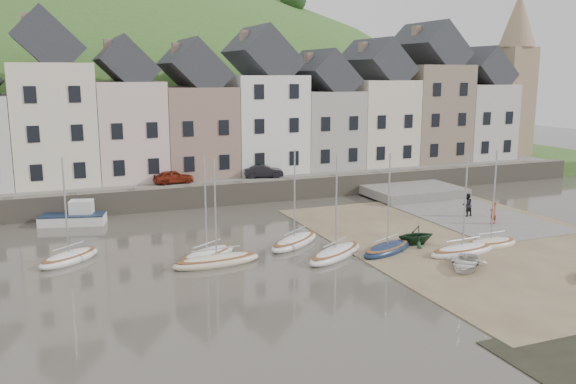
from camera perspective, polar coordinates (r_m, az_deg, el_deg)
name	(u,v)px	position (r m, az deg, el deg)	size (l,w,h in m)	color
ground	(326,261)	(35.33, 3.65, -6.55)	(160.00, 160.00, 0.00)	#484239
quay_land	(197,168)	(64.79, -8.59, 2.21)	(90.00, 30.00, 1.50)	#3B6026
quay_street	(227,178)	(53.67, -5.77, 1.29)	(70.00, 7.00, 0.10)	slate
seawall	(239,193)	(50.49, -4.65, -0.08)	(70.00, 1.20, 1.80)	slate
beach	(480,241)	(41.10, 17.68, -4.47)	(18.00, 26.00, 0.06)	brown
slipway	(454,210)	(49.58, 15.42, -1.66)	(8.00, 18.00, 0.12)	slate
hillside	(125,266)	(95.28, -15.15, -6.73)	(134.40, 84.00, 84.00)	#3B6026
townhouse_terrace	(234,110)	(56.83, -5.16, 7.72)	(61.05, 8.00, 13.93)	silver
church_spire	(515,70)	(73.24, 20.65, 10.76)	(4.00, 4.00, 18.00)	#997F60
sailboat_0	(69,257)	(37.30, -19.95, -5.83)	(4.14, 3.75, 6.32)	white
sailboat_1	(207,255)	(35.89, -7.66, -5.90)	(4.50, 3.69, 6.32)	white
sailboat_2	(217,261)	(34.79, -6.76, -6.44)	(5.28, 1.86, 6.32)	beige
sailboat_3	(294,241)	(38.38, 0.62, -4.67)	(4.83, 4.12, 6.32)	white
sailboat_4	(335,253)	(36.05, 4.50, -5.76)	(5.19, 4.10, 6.32)	white
sailboat_5	(387,249)	(37.29, 9.34, -5.29)	(4.67, 3.28, 6.32)	#142441
sailboat_6	(462,250)	(37.94, 16.13, -5.31)	(4.76, 1.86, 6.32)	white
sailboat_7	(491,243)	(39.98, 18.60, -4.60)	(3.75, 1.52, 6.32)	beige
motorboat_2	(75,216)	(46.14, -19.48, -2.18)	(4.83, 2.81, 1.70)	white
rowboat_white	(465,263)	(35.11, 16.37, -6.44)	(2.30, 3.22, 0.67)	silver
rowboat_green	(416,235)	(39.03, 11.96, -4.00)	(2.05, 2.38, 1.25)	#16321B
person_red	(493,213)	(45.50, 18.80, -1.85)	(0.60, 0.39, 1.65)	#9B381C
person_dark	(467,205)	(47.34, 16.55, -1.16)	(0.85, 0.66, 1.74)	black
car_left	(174,177)	(51.48, -10.75, 1.41)	(1.34, 3.33, 1.13)	maroon
car_right	(264,171)	(53.56, -2.31, 1.98)	(1.20, 3.44, 1.13)	black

